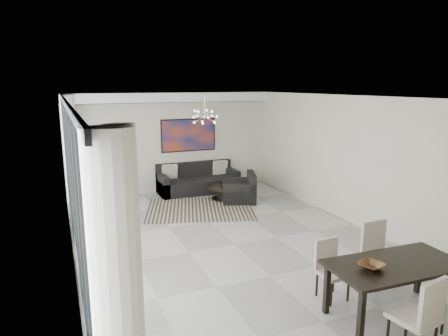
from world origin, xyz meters
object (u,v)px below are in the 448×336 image
sofa_main (198,182)px  tv_console (89,257)px  television (97,225)px  coffee_table (225,192)px  dining_table (395,269)px

sofa_main → tv_console: bearing=-129.7°
sofa_main → television: television is taller
tv_console → television: (0.16, 0.04, 0.54)m
tv_console → coffee_table: bearing=38.5°
coffee_table → tv_console: size_ratio=0.73×
dining_table → sofa_main: bearing=92.8°
sofa_main → tv_console: size_ratio=1.63×
dining_table → television: bearing=138.8°
sofa_main → dining_table: bearing=-87.2°
tv_console → television: 0.56m
coffee_table → sofa_main: (-0.44, 1.03, 0.08)m
television → sofa_main: bearing=-51.4°
coffee_table → tv_console: 4.90m
tv_console → television: size_ratio=1.30×
tv_console → dining_table: (3.74, -3.10, 0.46)m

